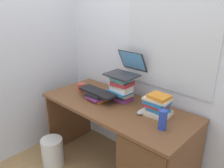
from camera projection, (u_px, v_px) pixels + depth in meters
The scene contains 13 objects.
ground_plane at pixel (116, 168), 2.51m from camera, with size 6.00×6.00×0.00m, color #9E7A4C.
wall_back at pixel (143, 42), 2.30m from camera, with size 6.00×0.06×2.60m.
wall_left at pixel (50, 35), 2.70m from camera, with size 0.05×6.00×2.60m, color silver.
desk at pixel (147, 153), 2.10m from camera, with size 1.53×0.67×0.74m.
book_stack_tall at pixel (121, 88), 2.31m from camera, with size 0.24×0.20×0.26m.
book_stack_keyboard_riser at pixel (97, 96), 2.35m from camera, with size 0.20×0.20×0.07m.
book_stack_side at pixel (157, 105), 2.03m from camera, with size 0.25×0.19×0.19m.
laptop at pixel (126, 69), 2.30m from camera, with size 0.30×0.33×0.21m.
keyboard at pixel (98, 92), 2.33m from camera, with size 0.42×0.14×0.02m, color black.
computer_mouse at pixel (141, 112), 2.07m from camera, with size 0.06×0.10×0.04m, color #A5A8AD.
mug at pixel (81, 87), 2.56m from camera, with size 0.12×0.08×0.09m.
water_bottle at pixel (163, 120), 1.82m from camera, with size 0.07×0.07×0.16m, color #263FA5.
wastebasket at pixel (53, 152), 2.52m from camera, with size 0.23×0.23×0.31m, color silver.
Camera 1 is at (1.35, -1.51, 1.73)m, focal length 37.78 mm.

